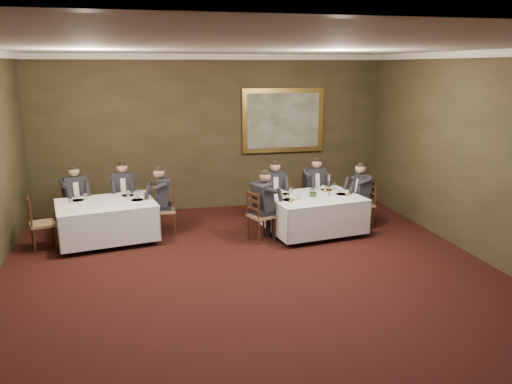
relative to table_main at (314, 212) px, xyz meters
name	(u,v)px	position (x,y,z in m)	size (l,w,h in m)	color
ground	(266,301)	(-1.65, -2.66, -0.45)	(10.00, 10.00, 0.00)	black
ceiling	(267,45)	(-1.65, -2.66, 3.05)	(8.00, 10.00, 0.10)	silver
back_wall	(213,133)	(-1.65, 2.34, 1.30)	(8.00, 0.10, 3.50)	#302B18
crown_molding	(267,50)	(-1.65, -2.66, 2.99)	(8.00, 10.00, 0.12)	white
table_main	(314,212)	(0.00, 0.00, 0.00)	(1.97, 1.61, 0.67)	#331F0E
table_second	(107,218)	(-3.97, 0.45, 0.00)	(2.00, 1.66, 0.67)	#331F0E
chair_main_backleft	(273,210)	(-0.61, 0.84, -0.17)	(0.48, 0.46, 1.00)	olive
diner_main_backleft	(273,200)	(-0.61, 0.83, 0.06)	(0.45, 0.52, 1.35)	black
chair_main_backright	(313,205)	(0.34, 0.98, -0.17)	(0.49, 0.47, 1.00)	olive
diner_main_backright	(314,196)	(0.34, 0.97, 0.06)	(0.45, 0.52, 1.35)	black
chair_main_endleft	(261,226)	(-1.12, -0.17, -0.17)	(0.55, 0.56, 1.00)	olive
diner_main_endleft	(261,215)	(-1.11, -0.16, 0.06)	(0.59, 0.54, 1.35)	black
chair_main_endright	(362,214)	(1.12, 0.16, -0.17)	(0.45, 0.47, 1.00)	olive
diner_main_endright	(362,203)	(1.11, 0.16, 0.06)	(0.51, 0.44, 1.35)	black
chair_sec_backleft	(77,217)	(-4.61, 1.27, -0.17)	(0.56, 0.55, 1.00)	olive
diner_sec_backleft	(76,206)	(-4.60, 1.26, 0.06)	(0.55, 0.59, 1.35)	black
chair_sec_backright	(125,211)	(-3.66, 1.44, -0.17)	(0.44, 0.42, 1.00)	olive
diner_sec_backright	(124,201)	(-3.66, 1.43, 0.06)	(0.42, 0.48, 1.35)	black
chair_sec_endright	(166,220)	(-2.86, 0.66, -0.17)	(0.45, 0.47, 1.00)	olive
diner_sec_endright	(165,209)	(-2.87, 0.66, 0.06)	(0.50, 0.44, 1.35)	black
chair_sec_endleft	(43,235)	(-5.08, 0.25, -0.17)	(0.52, 0.54, 1.00)	olive
centerpiece	(313,191)	(-0.03, -0.03, 0.44)	(0.22, 0.19, 0.24)	#2D5926
candlestick	(329,188)	(0.30, 0.00, 0.47)	(0.06, 0.06, 0.43)	#AD7E35
place_setting_table_main	(286,192)	(-0.48, 0.33, 0.35)	(0.33, 0.31, 0.14)	white
place_setting_table_second	(80,198)	(-4.46, 0.76, 0.35)	(0.33, 0.31, 0.14)	white
painting	(283,120)	(0.00, 2.28, 1.56)	(1.94, 0.09, 1.48)	#BE9145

